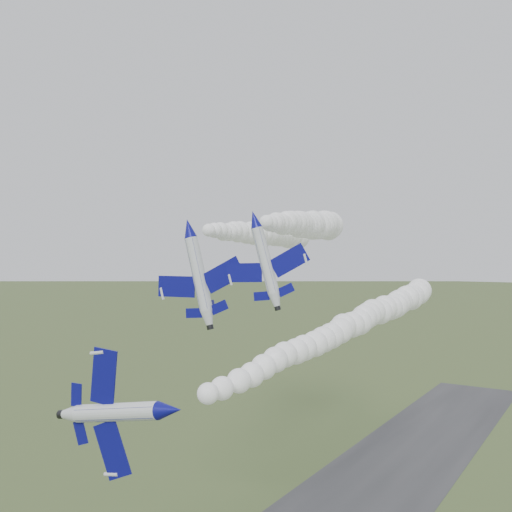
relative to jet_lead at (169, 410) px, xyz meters
The scene contains 6 objects.
jet_lead is the anchor object (origin of this frame).
smoke_trail_jet_lead 39.86m from the jet_lead, 92.69° to the left, with size 4.47×73.18×4.47m, color white, non-canonical shape.
jet_pair_left 33.97m from the jet_lead, 126.39° to the left, with size 11.84×14.26×4.22m.
smoke_trail_jet_pair_left 62.45m from the jet_lead, 115.02° to the left, with size 5.37×54.99×5.37m, color white, non-canonical shape.
jet_pair_right 30.38m from the jet_lead, 108.51° to the left, with size 9.90×11.89×3.68m.
smoke_trail_jet_pair_right 58.48m from the jet_lead, 107.10° to the left, with size 5.80×55.14×5.80m, color white, non-canonical shape.
Camera 1 is at (37.13, -33.78, 41.88)m, focal length 40.00 mm.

